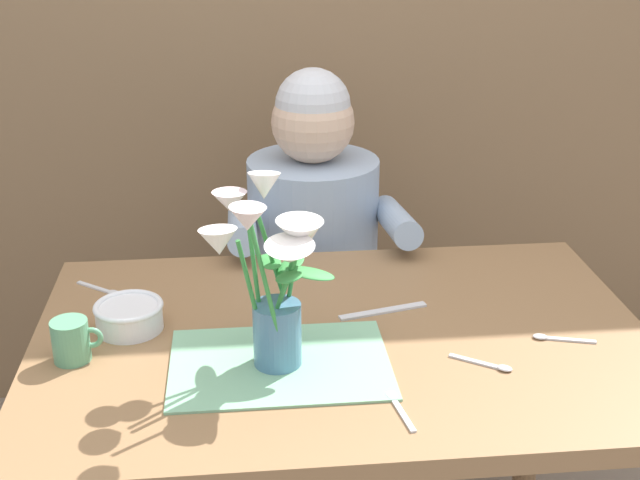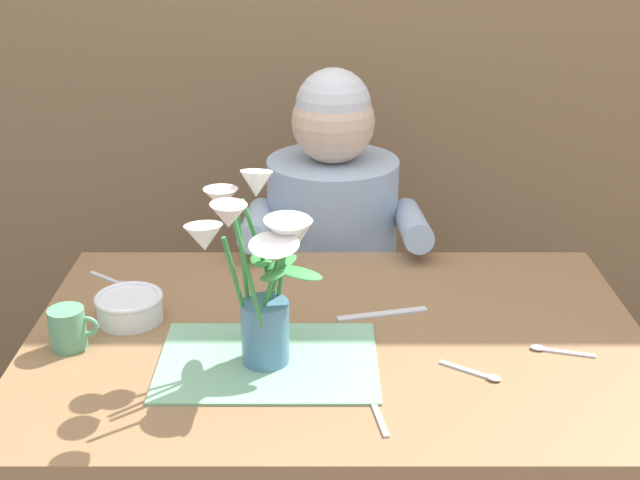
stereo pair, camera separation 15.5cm
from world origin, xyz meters
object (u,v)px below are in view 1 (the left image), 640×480
flower_vase (274,271)px  ceramic_mug (72,341)px  dinner_knife (383,311)px  seated_person (315,280)px  ceramic_bowl (129,315)px

flower_vase → ceramic_mug: bearing=171.6°
dinner_knife → ceramic_mug: size_ratio=2.04×
seated_person → ceramic_bowl: 0.72m
seated_person → ceramic_bowl: (-0.42, -0.55, 0.21)m
seated_person → ceramic_mug: bearing=-127.5°
flower_vase → ceramic_bowl: bearing=149.8°
flower_vase → dinner_knife: (0.23, 0.18, -0.18)m
seated_person → flower_vase: seated_person is taller
seated_person → dinner_knife: 0.57m
seated_person → flower_vase: (-0.14, -0.72, 0.36)m
ceramic_bowl → dinner_knife: ceramic_bowl is taller
seated_person → flower_vase: size_ratio=3.28×
dinner_knife → ceramic_mug: ceramic_mug is taller
ceramic_bowl → ceramic_mug: size_ratio=1.46×
ceramic_bowl → ceramic_mug: 0.14m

